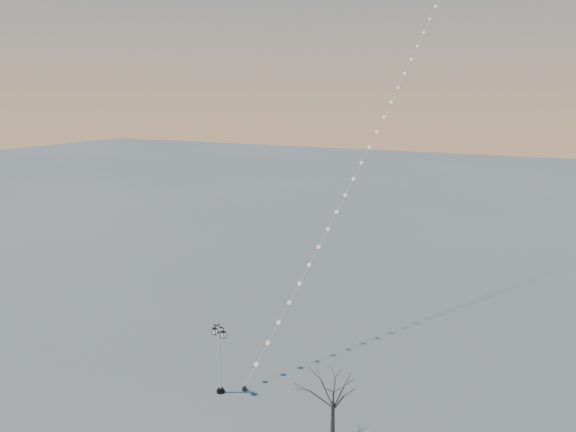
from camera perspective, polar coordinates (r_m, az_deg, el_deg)
The scene contains 4 objects.
ground at distance 35.06m, azimuth -6.00°, elevation -18.02°, with size 300.00×300.00×0.00m, color #4D4D4E.
street_lamp at distance 34.81m, azimuth -6.91°, elevation -13.72°, with size 1.10×0.55×4.41m.
bare_tree at distance 30.02m, azimuth 4.58°, elevation -17.10°, with size 2.54×2.54×4.22m.
kite_train at distance 50.36m, azimuth 12.36°, elevation 17.02°, with size 7.42×43.94×44.32m.
Camera 1 is at (16.90, -25.16, 17.60)m, focal length 35.28 mm.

